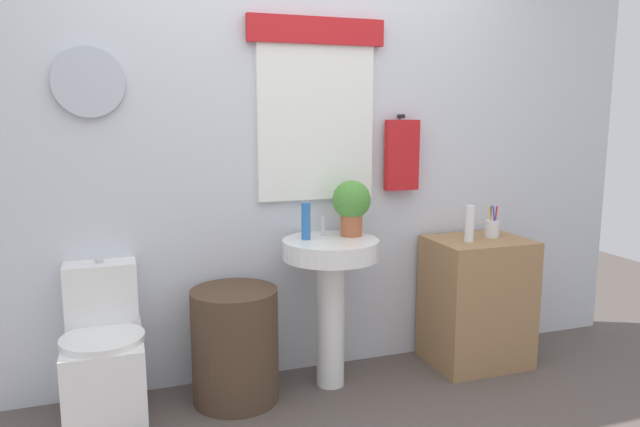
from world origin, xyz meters
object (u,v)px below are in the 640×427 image
laundry_hamper (235,345)px  soap_bottle (306,221)px  wooden_cabinet (476,301)px  toilet (105,360)px  lotion_bottle (470,223)px  toothbrush_cup (492,228)px  pedestal_sink (331,277)px  potted_plant (351,204)px

laundry_hamper → soap_bottle: (0.40, 0.05, 0.61)m
wooden_cabinet → toilet: bearing=179.1°
wooden_cabinet → soap_bottle: soap_bottle is taller
toilet → wooden_cabinet: toilet is taller
lotion_bottle → toothbrush_cup: size_ratio=1.12×
pedestal_sink → lotion_bottle: 0.85m
toilet → lotion_bottle: lotion_bottle is taller
laundry_hamper → wooden_cabinet: bearing=0.0°
laundry_hamper → potted_plant: bearing=5.2°
lotion_bottle → wooden_cabinet: bearing=22.5°
pedestal_sink → potted_plant: bearing=23.2°
toilet → soap_bottle: (1.03, 0.02, 0.61)m
wooden_cabinet → potted_plant: bearing=175.6°
pedestal_sink → laundry_hamper: bearing=-180.0°
wooden_cabinet → potted_plant: 0.98m
toothbrush_cup → lotion_bottle: bearing=-162.7°
wooden_cabinet → toothbrush_cup: (0.10, 0.02, 0.43)m
laundry_hamper → toothbrush_cup: bearing=0.7°
laundry_hamper → wooden_cabinet: wooden_cabinet is taller
pedestal_sink → soap_bottle: 0.33m
soap_bottle → potted_plant: bearing=2.2°
potted_plant → toothbrush_cup: potted_plant is taller
laundry_hamper → lotion_bottle: 1.45m
pedestal_sink → potted_plant: size_ratio=2.69×
toothbrush_cup → laundry_hamper: bearing=-179.3°
toilet → laundry_hamper: size_ratio=1.29×
soap_bottle → lotion_bottle: size_ratio=0.95×
laundry_hamper → pedestal_sink: (0.52, 0.00, 0.31)m
toilet → laundry_hamper: (0.63, -0.03, 0.00)m
pedestal_sink → toilet: bearing=178.4°
laundry_hamper → toothbrush_cup: (1.53, 0.02, 0.51)m
pedestal_sink → toothbrush_cup: (1.01, 0.02, 0.20)m
toilet → wooden_cabinet: bearing=-0.9°
potted_plant → laundry_hamper: bearing=-174.8°
toilet → potted_plant: size_ratio=2.52×
laundry_hamper → soap_bottle: soap_bottle is taller
pedestal_sink → wooden_cabinet: 0.94m
lotion_bottle → toothbrush_cup: 0.21m
wooden_cabinet → toothbrush_cup: size_ratio=4.03×
soap_bottle → lotion_bottle: soap_bottle is taller
lotion_bottle → toothbrush_cup: (0.19, 0.06, -0.05)m
potted_plant → soap_bottle: bearing=-177.8°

